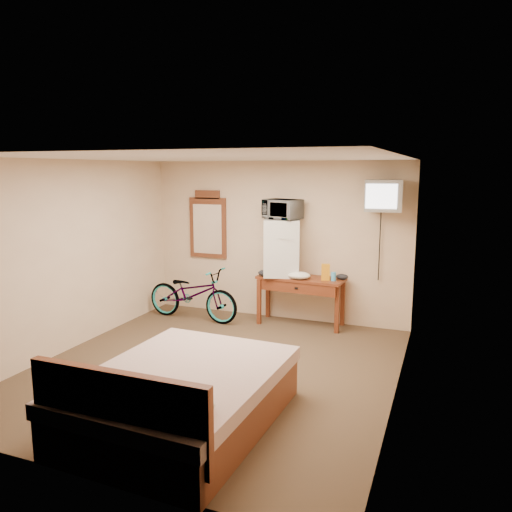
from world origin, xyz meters
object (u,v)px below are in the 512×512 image
crt_television (383,196)px  bed (179,397)px  microwave (282,209)px  desk (300,285)px  blue_cup (334,276)px  wall_mirror (208,225)px  bicycle (193,294)px  mini_fridge (282,248)px

crt_television → bed: (-1.36, -3.39, -1.72)m
microwave → bed: size_ratio=0.25×
desk → blue_cup: size_ratio=10.59×
blue_cup → wall_mirror: 2.31m
crt_television → bed: 4.04m
blue_cup → bicycle: 2.25m
microwave → crt_television: size_ratio=0.89×
blue_cup → bicycle: size_ratio=0.08×
microwave → wall_mirror: 1.43m
microwave → bed: microwave is taller
mini_fridge → crt_television: 1.70m
blue_cup → bicycle: (-2.19, -0.30, -0.39)m
crt_television → bed: bearing=-111.8°
bicycle → bed: bearing=-149.5°
microwave → blue_cup: microwave is taller
desk → wall_mirror: bearing=170.9°
desk → microwave: (-0.31, 0.05, 1.15)m
bicycle → bed: 3.39m
mini_fridge → microwave: microwave is taller
blue_cup → wall_mirror: size_ratio=0.11×
bed → mini_fridge: bearing=92.2°
bed → wall_mirror: bearing=112.5°
microwave → bicycle: (-1.36, -0.38, -1.35)m
desk → microwave: size_ratio=2.48×
desk → wall_mirror: size_ratio=1.21×
microwave → bicycle: 1.96m
mini_fridge → bed: 3.54m
wall_mirror → bed: wall_mirror is taller
mini_fridge → bed: (0.13, -3.43, -0.89)m
desk → mini_fridge: 0.64m
wall_mirror → crt_television: bearing=-5.0°
wall_mirror → bicycle: size_ratio=0.70×
microwave → bicycle: bearing=-145.7°
wall_mirror → bed: 4.11m
mini_fridge → blue_cup: bearing=-5.7°
mini_fridge → crt_television: size_ratio=1.42×
crt_television → blue_cup: bearing=-175.8°
microwave → wall_mirror: size_ratio=0.49×
mini_fridge → crt_television: (1.49, -0.03, 0.82)m
crt_television → bicycle: size_ratio=0.38×
mini_fridge → microwave: bearing=56.2°
mini_fridge → bicycle: size_ratio=0.54×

